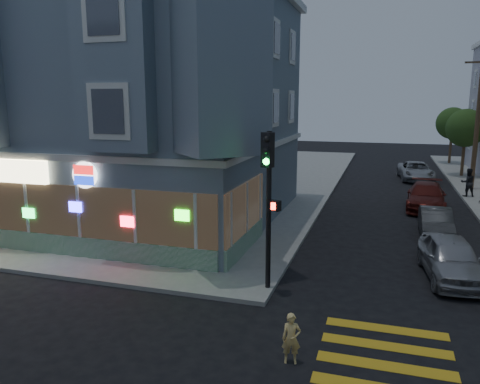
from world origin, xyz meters
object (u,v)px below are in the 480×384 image
at_px(street_tree_near, 466,128).
at_px(pedestrian_a, 468,182).
at_px(street_tree_far, 452,123).
at_px(parked_car_c, 426,196).
at_px(parked_car_a, 451,258).
at_px(parked_car_d, 416,171).
at_px(traffic_signal, 269,185).
at_px(utility_pole, 478,120).
at_px(running_child, 291,339).
at_px(parked_car_b, 436,223).

bearing_deg(street_tree_near, pedestrian_a, -95.77).
xyz_separation_m(street_tree_far, parked_car_c, (-3.60, -20.75, -3.20)).
bearing_deg(parked_car_c, parked_car_a, -85.81).
xyz_separation_m(parked_car_a, parked_car_d, (0.00, 21.38, -0.03)).
distance_m(pedestrian_a, traffic_signal, 20.10).
height_order(utility_pole, street_tree_near, utility_pole).
bearing_deg(parked_car_d, parked_car_a, -95.38).
bearing_deg(utility_pole, running_child, -107.20).
relative_size(street_tree_far, parked_car_b, 1.38).
bearing_deg(street_tree_far, street_tree_near, -90.00).
xyz_separation_m(street_tree_near, street_tree_far, (0.00, 8.00, 0.00)).
bearing_deg(parked_car_a, traffic_signal, -157.75).
relative_size(street_tree_near, parked_car_a, 1.23).
distance_m(utility_pole, street_tree_far, 14.03).
relative_size(street_tree_near, parked_car_c, 1.05).
bearing_deg(parked_car_c, running_child, -99.13).
distance_m(utility_pole, parked_car_b, 13.55).
height_order(street_tree_far, traffic_signal, street_tree_far).
bearing_deg(running_child, parked_car_b, 57.16).
relative_size(utility_pole, parked_car_a, 2.08).
height_order(street_tree_near, traffic_signal, street_tree_near).
bearing_deg(street_tree_far, parked_car_d, -109.01).
bearing_deg(street_tree_near, parked_car_d, -145.79).
bearing_deg(street_tree_far, parked_car_a, -96.45).
xyz_separation_m(street_tree_far, running_child, (-7.86, -38.75, -3.32)).
bearing_deg(running_child, parked_car_c, 62.94).
distance_m(street_tree_near, pedestrian_a, 9.41).
height_order(pedestrian_a, parked_car_c, pedestrian_a).
xyz_separation_m(running_child, traffic_signal, (-1.52, 3.79, 2.95)).
bearing_deg(utility_pole, pedestrian_a, -103.52).
height_order(running_child, parked_car_b, parked_car_b).
bearing_deg(running_child, parked_car_a, 44.64).
bearing_deg(parked_car_c, street_tree_far, 84.35).
height_order(utility_pole, running_child, utility_pole).
bearing_deg(utility_pole, street_tree_near, 88.09).
distance_m(parked_car_a, parked_car_d, 21.38).
bearing_deg(parked_car_c, pedestrian_a, 59.09).
xyz_separation_m(parked_car_d, traffic_signal, (-5.78, -24.51, 2.86)).
relative_size(utility_pole, street_tree_far, 1.70).
distance_m(pedestrian_a, parked_car_c, 4.71).
distance_m(parked_car_a, traffic_signal, 7.16).
bearing_deg(street_tree_far, running_child, -101.47).
xyz_separation_m(utility_pole, parked_car_b, (-3.40, -12.44, -4.16)).
xyz_separation_m(utility_pole, street_tree_far, (0.20, 14.00, -0.86)).
xyz_separation_m(parked_car_a, parked_car_b, (0.00, 5.39, -0.10)).
xyz_separation_m(street_tree_far, parked_car_a, (-3.60, -31.83, -3.20)).
relative_size(street_tree_far, running_child, 4.30).
height_order(running_child, parked_car_d, parked_car_d).
height_order(street_tree_far, parked_car_c, street_tree_far).
distance_m(street_tree_far, parked_car_d, 11.51).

